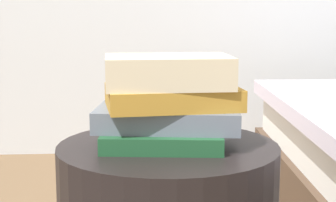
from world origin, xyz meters
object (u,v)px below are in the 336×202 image
book_forest (163,138)px  book_slate (167,118)px  book_ochre (172,97)px  book_cream (168,72)px

book_forest → book_slate: bearing=66.6°
book_ochre → book_cream: 0.05m
book_forest → book_cream: (0.01, 0.01, 0.13)m
book_cream → book_ochre: bearing=46.6°
book_slate → book_forest: bearing=-111.4°
book_forest → book_ochre: bearing=47.2°
book_ochre → book_cream: size_ratio=1.05×
book_forest → book_cream: bearing=36.7°
book_slate → book_ochre: book_ochre is taller
book_slate → book_cream: bearing=-80.4°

